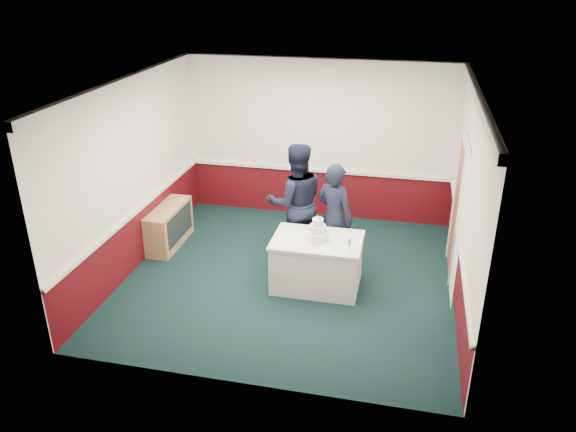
% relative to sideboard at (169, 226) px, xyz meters
% --- Properties ---
extents(ground, '(5.00, 5.00, 0.00)m').
position_rel_sideboard_xyz_m(ground, '(2.28, -0.65, -0.35)').
color(ground, black).
rests_on(ground, ground).
extents(room_shell, '(5.00, 5.00, 3.00)m').
position_rel_sideboard_xyz_m(room_shell, '(2.36, -0.04, 1.62)').
color(room_shell, white).
rests_on(room_shell, ground).
extents(sideboard, '(0.41, 1.20, 0.70)m').
position_rel_sideboard_xyz_m(sideboard, '(0.00, 0.00, 0.00)').
color(sideboard, tan).
rests_on(sideboard, ground).
extents(cake_table, '(1.32, 0.92, 0.79)m').
position_rel_sideboard_xyz_m(cake_table, '(2.73, -0.80, 0.05)').
color(cake_table, white).
rests_on(cake_table, ground).
extents(wedding_cake, '(0.35, 0.35, 0.36)m').
position_rel_sideboard_xyz_m(wedding_cake, '(2.73, -0.80, 0.55)').
color(wedding_cake, white).
rests_on(wedding_cake, cake_table).
extents(cake_knife, '(0.07, 0.22, 0.00)m').
position_rel_sideboard_xyz_m(cake_knife, '(2.70, -1.00, 0.44)').
color(cake_knife, silver).
rests_on(cake_knife, cake_table).
extents(champagne_flute, '(0.05, 0.05, 0.21)m').
position_rel_sideboard_xyz_m(champagne_flute, '(3.23, -1.08, 0.58)').
color(champagne_flute, silver).
rests_on(champagne_flute, cake_table).
extents(person_man, '(1.17, 1.04, 1.97)m').
position_rel_sideboard_xyz_m(person_man, '(2.23, 0.03, 0.64)').
color(person_man, black).
rests_on(person_man, ground).
extents(person_woman, '(0.76, 0.65, 1.76)m').
position_rel_sideboard_xyz_m(person_woman, '(2.89, -0.16, 0.53)').
color(person_woman, black).
rests_on(person_woman, ground).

